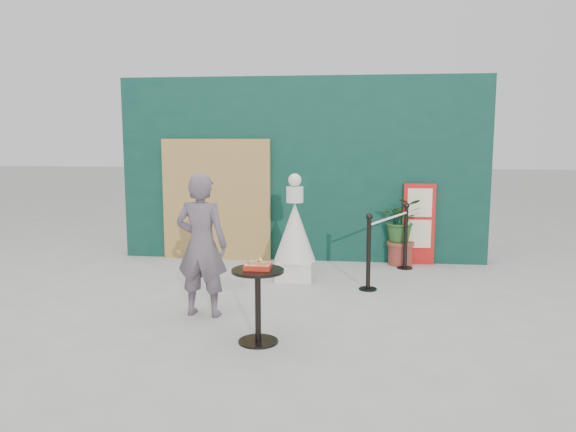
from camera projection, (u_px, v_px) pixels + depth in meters
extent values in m
plane|color=#ADAAA5|center=(276.00, 318.00, 6.37)|extent=(60.00, 60.00, 0.00)
cube|color=#0B322A|center=(302.00, 169.00, 9.25)|extent=(6.00, 0.30, 3.00)
cube|color=tan|center=(216.00, 200.00, 9.28)|extent=(1.80, 0.08, 2.00)
imported|color=#61535C|center=(202.00, 245.00, 6.36)|extent=(0.63, 0.45, 1.64)
cube|color=red|center=(419.00, 224.00, 8.96)|extent=(0.50, 0.06, 1.30)
cube|color=beige|center=(420.00, 203.00, 8.88)|extent=(0.38, 0.02, 0.45)
cube|color=beige|center=(419.00, 234.00, 8.95)|extent=(0.38, 0.02, 0.45)
cube|color=red|center=(418.00, 255.00, 9.00)|extent=(0.38, 0.02, 0.18)
cube|color=silver|center=(295.00, 270.00, 8.06)|extent=(0.51, 0.51, 0.28)
cone|color=silver|center=(295.00, 232.00, 7.98)|extent=(0.60, 0.60, 0.84)
cylinder|color=silver|center=(295.00, 195.00, 7.91)|extent=(0.24, 0.24, 0.22)
sphere|color=white|center=(295.00, 180.00, 7.88)|extent=(0.19, 0.19, 0.19)
cylinder|color=black|center=(258.00, 341.00, 5.61)|extent=(0.40, 0.40, 0.02)
cylinder|color=black|center=(258.00, 308.00, 5.56)|extent=(0.06, 0.06, 0.72)
cylinder|color=black|center=(258.00, 271.00, 5.51)|extent=(0.52, 0.52, 0.03)
cube|color=red|center=(258.00, 267.00, 5.51)|extent=(0.26, 0.19, 0.05)
cube|color=red|center=(258.00, 264.00, 5.50)|extent=(0.24, 0.17, 0.00)
cube|color=gold|center=(254.00, 262.00, 5.51)|extent=(0.15, 0.14, 0.02)
cube|color=#BD8A45|center=(262.00, 263.00, 5.47)|extent=(0.13, 0.13, 0.02)
cone|color=yellow|center=(260.00, 260.00, 5.54)|extent=(0.06, 0.06, 0.06)
cylinder|color=brown|center=(400.00, 255.00, 8.99)|extent=(0.39, 0.39, 0.32)
cylinder|color=brown|center=(401.00, 243.00, 8.96)|extent=(0.43, 0.43, 0.05)
imported|color=#275022|center=(401.00, 220.00, 8.91)|extent=(0.64, 0.55, 0.71)
cylinder|color=black|center=(368.00, 289.00, 7.53)|extent=(0.24, 0.24, 0.02)
cylinder|color=black|center=(369.00, 255.00, 7.47)|extent=(0.06, 0.06, 0.96)
sphere|color=black|center=(369.00, 217.00, 7.39)|extent=(0.09, 0.09, 0.09)
cylinder|color=black|center=(405.00, 268.00, 8.74)|extent=(0.24, 0.24, 0.02)
cylinder|color=black|center=(406.00, 238.00, 8.67)|extent=(0.06, 0.06, 0.96)
sphere|color=black|center=(407.00, 205.00, 8.60)|extent=(0.09, 0.09, 0.09)
cylinder|color=white|center=(389.00, 218.00, 8.01)|extent=(0.63, 1.31, 0.03)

